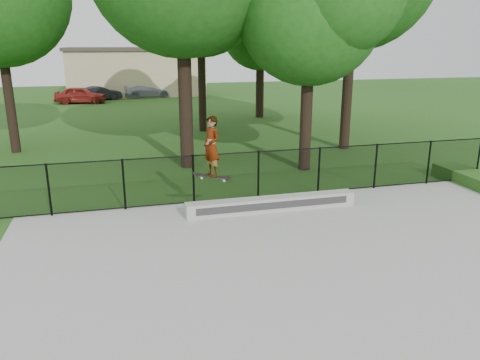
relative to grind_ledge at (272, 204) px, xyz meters
The scene contains 9 objects.
ground 4.71m from the grind_ledge, 90.54° to the right, with size 100.00×100.00×0.00m, color #2A5317.
concrete_slab 4.71m from the grind_ledge, 90.54° to the right, with size 14.00×12.00×0.06m, color #A4A59F.
grind_ledge is the anchor object (origin of this frame).
car_a 28.72m from the grind_ledge, 103.71° to the left, with size 1.58×3.91×1.34m, color maroon.
car_b 30.42m from the grind_ledge, 100.12° to the left, with size 1.24×3.21×1.17m, color black.
car_c 30.91m from the grind_ledge, 92.40° to the left, with size 1.69×3.81×1.20m, color #8E94A1.
skater_airborne 2.51m from the grind_ledge, behind, with size 0.83×0.68×1.76m.
chainlink_fence 1.32m from the grind_ledge, 92.10° to the left, with size 16.06×0.06×1.50m.
distant_building 33.42m from the grind_ledge, 93.51° to the left, with size 12.40×6.40×4.30m.
Camera 1 is at (-4.05, -7.23, 4.67)m, focal length 35.00 mm.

